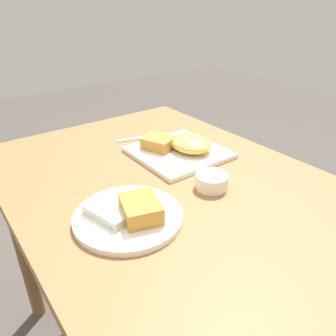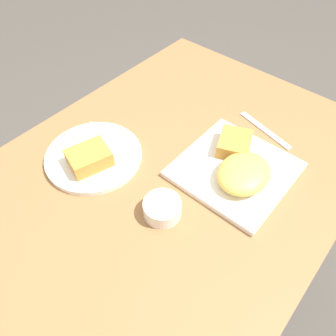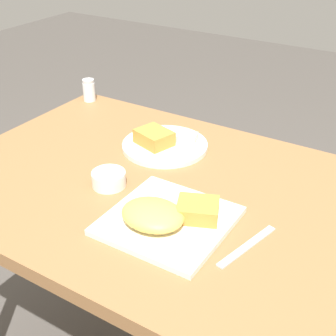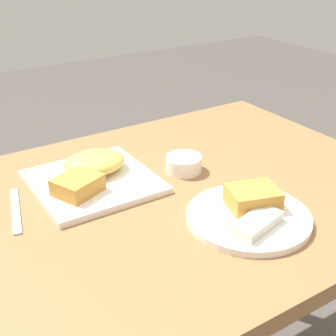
% 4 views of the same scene
% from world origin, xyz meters
% --- Properties ---
extents(ground_plane, '(8.00, 8.00, 0.00)m').
position_xyz_m(ground_plane, '(0.00, 0.00, 0.00)').
color(ground_plane, '#4C4742').
extents(dining_table, '(1.08, 0.77, 0.75)m').
position_xyz_m(dining_table, '(0.00, 0.00, 0.66)').
color(dining_table, olive).
rests_on(dining_table, ground_plane).
extents(plate_square_near, '(0.25, 0.25, 0.06)m').
position_xyz_m(plate_square_near, '(0.11, -0.13, 0.77)').
color(plate_square_near, white).
rests_on(plate_square_near, dining_table).
extents(plate_oval_far, '(0.24, 0.24, 0.05)m').
position_xyz_m(plate_oval_far, '(-0.08, 0.17, 0.77)').
color(plate_oval_far, white).
rests_on(plate_oval_far, dining_table).
extents(sauce_ramekin, '(0.08, 0.08, 0.04)m').
position_xyz_m(sauce_ramekin, '(-0.09, -0.07, 0.77)').
color(sauce_ramekin, white).
rests_on(sauce_ramekin, dining_table).
extents(butter_knife, '(0.06, 0.17, 0.00)m').
position_xyz_m(butter_knife, '(0.29, -0.11, 0.75)').
color(butter_knife, silver).
rests_on(butter_knife, dining_table).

